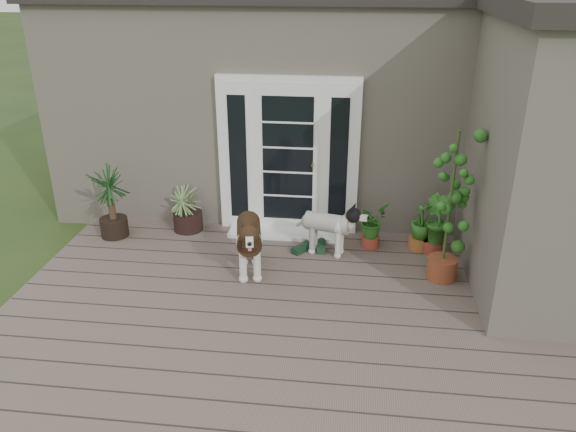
# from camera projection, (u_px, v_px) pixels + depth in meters

# --- Properties ---
(deck) EXTENTS (6.20, 4.60, 0.12)m
(deck) POSITION_uv_depth(u_px,v_px,m) (282.00, 322.00, 6.05)
(deck) COLOR #6B5B4C
(deck) RESTS_ON ground
(house_main) EXTENTS (7.40, 4.00, 3.10)m
(house_main) POSITION_uv_depth(u_px,v_px,m) (315.00, 98.00, 9.29)
(house_main) COLOR #665E54
(house_main) RESTS_ON ground
(house_wing) EXTENTS (1.60, 2.40, 3.10)m
(house_wing) POSITION_uv_depth(u_px,v_px,m) (559.00, 168.00, 6.12)
(house_wing) COLOR #665E54
(house_wing) RESTS_ON ground
(door_unit) EXTENTS (1.90, 0.14, 2.15)m
(door_unit) POSITION_uv_depth(u_px,v_px,m) (288.00, 157.00, 7.60)
(door_unit) COLOR white
(door_unit) RESTS_ON deck
(door_step) EXTENTS (1.60, 0.40, 0.05)m
(door_step) POSITION_uv_depth(u_px,v_px,m) (286.00, 233.00, 7.85)
(door_step) COLOR white
(door_step) RESTS_ON deck
(brindle_dog) EXTENTS (0.58, 0.99, 0.77)m
(brindle_dog) POSITION_uv_depth(u_px,v_px,m) (249.00, 244.00, 6.75)
(brindle_dog) COLOR #3B2615
(brindle_dog) RESTS_ON deck
(white_dog) EXTENTS (0.82, 0.49, 0.63)m
(white_dog) POSITION_uv_depth(u_px,v_px,m) (327.00, 231.00, 7.23)
(white_dog) COLOR silver
(white_dog) RESTS_ON deck
(spider_plant) EXTENTS (0.77, 0.77, 0.72)m
(spider_plant) POSITION_uv_depth(u_px,v_px,m) (187.00, 206.00, 7.86)
(spider_plant) COLOR #78935A
(spider_plant) RESTS_ON deck
(yucca) EXTENTS (0.90, 0.90, 1.03)m
(yucca) POSITION_uv_depth(u_px,v_px,m) (111.00, 201.00, 7.62)
(yucca) COLOR black
(yucca) RESTS_ON deck
(herb_a) EXTENTS (0.57, 0.57, 0.53)m
(herb_a) POSITION_uv_depth(u_px,v_px,m) (371.00, 229.00, 7.42)
(herb_a) COLOR #23621C
(herb_a) RESTS_ON deck
(herb_b) EXTENTS (0.51, 0.51, 0.56)m
(herb_b) POSITION_uv_depth(u_px,v_px,m) (435.00, 233.00, 7.27)
(herb_b) COLOR #195418
(herb_b) RESTS_ON deck
(herb_c) EXTENTS (0.44, 0.44, 0.52)m
(herb_c) POSITION_uv_depth(u_px,v_px,m) (421.00, 231.00, 7.38)
(herb_c) COLOR #1A5B1C
(herb_c) RESTS_ON deck
(sapling) EXTENTS (0.56, 0.56, 1.89)m
(sapling) POSITION_uv_depth(u_px,v_px,m) (450.00, 206.00, 6.39)
(sapling) COLOR #164D1B
(sapling) RESTS_ON deck
(clog_left) EXTENTS (0.17, 0.34, 0.10)m
(clog_left) POSITION_uv_depth(u_px,v_px,m) (321.00, 246.00, 7.43)
(clog_left) COLOR #163920
(clog_left) RESTS_ON deck
(clog_right) EXTENTS (0.32, 0.35, 0.10)m
(clog_right) POSITION_uv_depth(u_px,v_px,m) (301.00, 248.00, 7.39)
(clog_right) COLOR black
(clog_right) RESTS_ON deck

